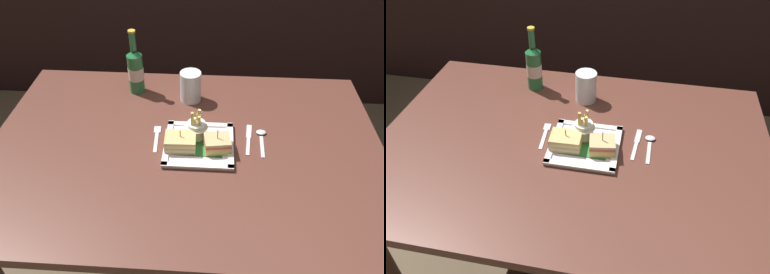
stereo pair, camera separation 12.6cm
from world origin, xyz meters
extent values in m
plane|color=brown|center=(0.00, 0.00, 0.00)|extent=(6.00, 6.00, 0.00)
cube|color=brown|center=(0.00, 0.00, 0.71)|extent=(1.34, 0.94, 0.03)
cylinder|color=#482E1D|center=(-0.59, 0.38, 0.34)|extent=(0.09, 0.09, 0.69)
cylinder|color=brown|center=(0.59, 0.38, 0.34)|extent=(0.09, 0.09, 0.69)
cube|color=white|center=(0.05, 0.00, 0.73)|extent=(0.23, 0.23, 0.01)
cube|color=#256B32|center=(0.05, 0.00, 0.73)|extent=(0.17, 0.13, 0.00)
cube|color=white|center=(0.05, -0.11, 0.74)|extent=(0.23, 0.02, 0.01)
cube|color=white|center=(0.05, 0.10, 0.74)|extent=(0.23, 0.02, 0.01)
cube|color=white|center=(-0.06, 0.00, 0.74)|extent=(0.02, 0.23, 0.01)
cube|color=white|center=(0.15, 0.00, 0.74)|extent=(0.02, 0.23, 0.01)
cube|color=tan|center=(-0.01, -0.02, 0.74)|extent=(0.10, 0.08, 0.01)
cube|color=#E1CD84|center=(-0.01, -0.02, 0.75)|extent=(0.10, 0.08, 0.01)
cube|color=tan|center=(-0.01, -0.02, 0.76)|extent=(0.10, 0.08, 0.01)
cube|color=#E4D883|center=(-0.01, -0.02, 0.76)|extent=(0.10, 0.08, 0.01)
cube|color=#D7B46D|center=(-0.01, -0.02, 0.77)|extent=(0.10, 0.08, 0.01)
cylinder|color=tan|center=(-0.01, -0.02, 0.77)|extent=(0.00, 0.00, 0.07)
cube|color=tan|center=(0.11, -0.02, 0.74)|extent=(0.09, 0.08, 0.01)
cube|color=#E7BC4F|center=(0.11, -0.02, 0.75)|extent=(0.09, 0.08, 0.01)
cube|color=tan|center=(0.11, -0.02, 0.76)|extent=(0.09, 0.08, 0.01)
cube|color=#CF5234|center=(0.11, -0.02, 0.76)|extent=(0.09, 0.08, 0.01)
cube|color=tan|center=(0.11, -0.02, 0.77)|extent=(0.09, 0.08, 0.01)
cylinder|color=tan|center=(0.11, -0.02, 0.77)|extent=(0.00, 0.00, 0.08)
cylinder|color=white|center=(0.04, 0.04, 0.76)|extent=(0.06, 0.06, 0.06)
cone|color=#EFE8C7|center=(0.04, 0.04, 0.79)|extent=(0.08, 0.08, 0.03)
cube|color=#E8C671|center=(0.05, 0.03, 0.80)|extent=(0.01, 0.01, 0.06)
cube|color=#EFD264|center=(0.04, 0.04, 0.80)|extent=(0.03, 0.02, 0.06)
cube|color=#E7D362|center=(0.04, 0.05, 0.79)|extent=(0.01, 0.01, 0.06)
cube|color=#EFD986|center=(0.04, 0.05, 0.80)|extent=(0.02, 0.01, 0.08)
cube|color=#F1C171|center=(0.03, 0.03, 0.79)|extent=(0.02, 0.01, 0.05)
cube|color=#F1C663|center=(0.02, 0.04, 0.79)|extent=(0.01, 0.02, 0.05)
cube|color=#E3C764|center=(0.02, 0.03, 0.80)|extent=(0.01, 0.01, 0.08)
cylinder|color=#296F3B|center=(-0.22, 0.33, 0.80)|extent=(0.06, 0.06, 0.16)
cone|color=#1D6A34|center=(-0.22, 0.33, 0.89)|extent=(0.06, 0.06, 0.02)
cylinder|color=#286F3D|center=(-0.22, 0.33, 0.94)|extent=(0.02, 0.02, 0.07)
cylinder|color=gold|center=(-0.22, 0.33, 0.98)|extent=(0.03, 0.03, 0.01)
cylinder|color=beige|center=(-0.22, 0.33, 0.81)|extent=(0.06, 0.06, 0.05)
cylinder|color=silver|center=(0.00, 0.28, 0.78)|extent=(0.08, 0.08, 0.12)
cylinder|color=silver|center=(0.00, 0.28, 0.75)|extent=(0.07, 0.07, 0.05)
cube|color=silver|center=(-0.10, 0.01, 0.72)|extent=(0.02, 0.11, 0.00)
cube|color=silver|center=(-0.11, 0.08, 0.72)|extent=(0.03, 0.04, 0.00)
cube|color=silver|center=(0.21, 0.01, 0.72)|extent=(0.02, 0.09, 0.00)
cube|color=silver|center=(0.22, 0.09, 0.72)|extent=(0.02, 0.07, 0.00)
cube|color=silver|center=(0.26, 0.01, 0.72)|extent=(0.01, 0.11, 0.00)
ellipsoid|color=silver|center=(0.26, 0.08, 0.73)|extent=(0.04, 0.03, 0.01)
camera|label=1|loc=(0.09, -0.97, 1.57)|focal=35.49mm
camera|label=2|loc=(0.21, -0.95, 1.57)|focal=35.49mm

